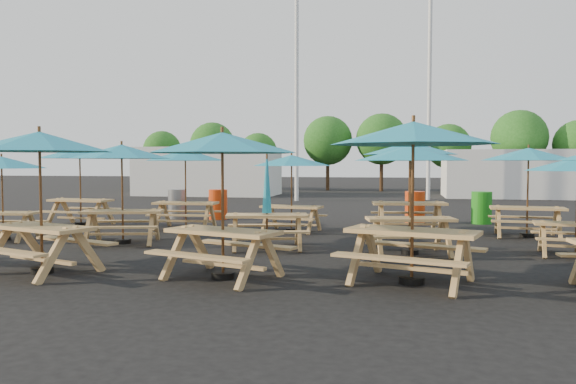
% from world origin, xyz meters
% --- Properties ---
extents(ground, '(120.00, 120.00, 0.00)m').
position_xyz_m(ground, '(0.00, 0.00, 0.00)').
color(ground, black).
rests_on(ground, ground).
extents(picnic_unit_1, '(2.37, 2.37, 2.07)m').
position_xyz_m(picnic_unit_1, '(-6.56, -1.45, 1.82)').
color(picnic_unit_1, '#B2804F').
rests_on(picnic_unit_1, ground).
extents(picnic_unit_2, '(2.61, 2.61, 2.39)m').
position_xyz_m(picnic_unit_2, '(-6.46, 1.83, 2.09)').
color(picnic_unit_2, '#B2804F').
rests_on(picnic_unit_2, ground).
extents(picnic_unit_3, '(3.19, 3.19, 2.46)m').
position_xyz_m(picnic_unit_3, '(-3.06, -4.96, 2.15)').
color(picnic_unit_3, '#B2804F').
rests_on(picnic_unit_3, ground).
extents(picnic_unit_4, '(2.91, 2.91, 2.35)m').
position_xyz_m(picnic_unit_4, '(-3.40, -1.41, 2.06)').
color(picnic_unit_4, '#B2804F').
rests_on(picnic_unit_4, ground).
extents(picnic_unit_5, '(2.48, 2.48, 2.30)m').
position_xyz_m(picnic_unit_5, '(-3.03, 1.66, 2.02)').
color(picnic_unit_5, '#B2804F').
rests_on(picnic_unit_5, ground).
extents(picnic_unit_6, '(3.11, 3.11, 2.42)m').
position_xyz_m(picnic_unit_6, '(0.14, -4.80, 2.12)').
color(picnic_unit_6, '#B2804F').
rests_on(picnic_unit_6, ground).
extents(picnic_unit_7, '(2.11, 1.94, 2.29)m').
position_xyz_m(picnic_unit_7, '(0.12, -1.53, 0.94)').
color(picnic_unit_7, '#B2804F').
rests_on(picnic_unit_7, ground).
extents(picnic_unit_8, '(2.47, 2.47, 2.13)m').
position_xyz_m(picnic_unit_8, '(0.08, 1.60, 1.87)').
color(picnic_unit_8, '#B2804F').
rests_on(picnic_unit_8, ground).
extents(picnic_unit_9, '(3.27, 3.27, 2.57)m').
position_xyz_m(picnic_unit_9, '(3.17, -4.61, 2.25)').
color(picnic_unit_9, '#B2804F').
rests_on(picnic_unit_9, ground).
extents(picnic_unit_10, '(2.72, 2.72, 2.28)m').
position_xyz_m(picnic_unit_10, '(3.21, -1.71, 2.00)').
color(picnic_unit_10, '#B2804F').
rests_on(picnic_unit_10, ground).
extents(picnic_unit_11, '(2.81, 2.81, 2.49)m').
position_xyz_m(picnic_unit_11, '(3.26, 1.95, 2.18)').
color(picnic_unit_11, '#B2804F').
rests_on(picnic_unit_11, ground).
extents(picnic_unit_14, '(2.55, 2.55, 2.30)m').
position_xyz_m(picnic_unit_14, '(6.21, 1.64, 2.02)').
color(picnic_unit_14, '#B2804F').
rests_on(picnic_unit_14, ground).
extents(waste_bin_0, '(0.62, 0.62, 1.00)m').
position_xyz_m(waste_bin_0, '(-4.41, 4.41, 0.50)').
color(waste_bin_0, gray).
rests_on(waste_bin_0, ground).
extents(waste_bin_1, '(0.62, 0.62, 1.00)m').
position_xyz_m(waste_bin_1, '(-2.98, 4.47, 0.50)').
color(waste_bin_1, red).
rests_on(waste_bin_1, ground).
extents(waste_bin_2, '(0.62, 0.62, 1.00)m').
position_xyz_m(waste_bin_2, '(3.50, 4.48, 0.50)').
color(waste_bin_2, red).
rests_on(waste_bin_2, ground).
extents(waste_bin_3, '(0.62, 0.62, 1.00)m').
position_xyz_m(waste_bin_3, '(5.53, 4.71, 0.50)').
color(waste_bin_3, '#1D8618').
rests_on(waste_bin_3, ground).
extents(mast_0, '(0.20, 0.20, 12.00)m').
position_xyz_m(mast_0, '(-2.00, 14.00, 6.00)').
color(mast_0, silver).
rests_on(mast_0, ground).
extents(mast_1, '(0.20, 0.20, 12.00)m').
position_xyz_m(mast_1, '(4.50, 16.00, 6.00)').
color(mast_1, silver).
rests_on(mast_1, ground).
extents(event_tent_0, '(8.00, 4.00, 2.80)m').
position_xyz_m(event_tent_0, '(-8.00, 18.00, 1.40)').
color(event_tent_0, silver).
rests_on(event_tent_0, ground).
extents(event_tent_1, '(7.00, 4.00, 2.60)m').
position_xyz_m(event_tent_1, '(9.00, 19.00, 1.30)').
color(event_tent_1, silver).
rests_on(event_tent_1, ground).
extents(tree_0, '(2.80, 2.80, 4.24)m').
position_xyz_m(tree_0, '(-14.07, 25.25, 2.83)').
color(tree_0, '#382314').
rests_on(tree_0, ground).
extents(tree_1, '(3.11, 3.11, 4.72)m').
position_xyz_m(tree_1, '(-9.74, 23.90, 3.15)').
color(tree_1, '#382314').
rests_on(tree_1, ground).
extents(tree_2, '(2.59, 2.59, 3.93)m').
position_xyz_m(tree_2, '(-6.39, 23.65, 2.62)').
color(tree_2, '#382314').
rests_on(tree_2, ground).
extents(tree_3, '(3.36, 3.36, 5.09)m').
position_xyz_m(tree_3, '(-1.75, 24.72, 3.41)').
color(tree_3, '#382314').
rests_on(tree_3, ground).
extents(tree_4, '(3.41, 3.41, 5.17)m').
position_xyz_m(tree_4, '(1.90, 24.26, 3.46)').
color(tree_4, '#382314').
rests_on(tree_4, ground).
extents(tree_5, '(2.94, 2.94, 4.45)m').
position_xyz_m(tree_5, '(6.22, 24.67, 2.97)').
color(tree_5, '#382314').
rests_on(tree_5, ground).
extents(tree_6, '(3.38, 3.38, 5.13)m').
position_xyz_m(tree_6, '(10.23, 22.90, 3.43)').
color(tree_6, '#382314').
rests_on(tree_6, ground).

